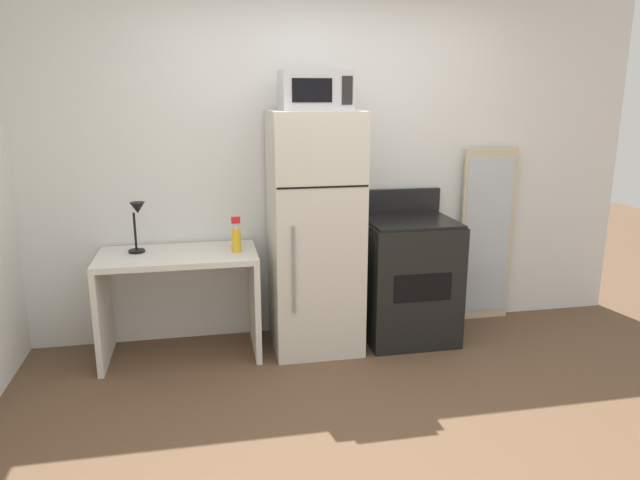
{
  "coord_description": "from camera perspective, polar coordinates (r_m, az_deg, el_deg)",
  "views": [
    {
      "loc": [
        -0.85,
        -2.67,
        1.83
      ],
      "look_at": [
        -0.11,
        1.1,
        0.86
      ],
      "focal_mm": 33.09,
      "sensor_mm": 36.0,
      "label": 1
    }
  ],
  "objects": [
    {
      "name": "leaning_mirror",
      "position": [
        4.93,
        15.79,
        0.39
      ],
      "size": [
        0.44,
        0.03,
        1.4
      ],
      "color": "#C6B793",
      "rests_on": "ground"
    },
    {
      "name": "oven_range",
      "position": [
        4.47,
        8.51,
        -3.71
      ],
      "size": [
        0.66,
        0.61,
        1.1
      ],
      "color": "black",
      "rests_on": "ground"
    },
    {
      "name": "ground_plane",
      "position": [
        3.34,
        5.77,
        -19.03
      ],
      "size": [
        12.0,
        12.0,
        0.0
      ],
      "primitive_type": "plane",
      "color": "brown"
    },
    {
      "name": "refrigerator",
      "position": [
        4.18,
        -0.52,
        0.69
      ],
      "size": [
        0.62,
        0.63,
        1.71
      ],
      "color": "beige",
      "rests_on": "ground"
    },
    {
      "name": "wall_back_white",
      "position": [
        4.48,
        -0.16,
        7.41
      ],
      "size": [
        5.0,
        0.1,
        2.6
      ],
      "primitive_type": "cube",
      "color": "silver",
      "rests_on": "ground"
    },
    {
      "name": "desk_lamp",
      "position": [
        4.19,
        -17.27,
        1.99
      ],
      "size": [
        0.14,
        0.12,
        0.35
      ],
      "color": "black",
      "rests_on": "desk"
    },
    {
      "name": "spray_bottle",
      "position": [
        4.09,
        -8.11,
        0.19
      ],
      "size": [
        0.06,
        0.06,
        0.25
      ],
      "color": "yellow",
      "rests_on": "desk"
    },
    {
      "name": "microwave",
      "position": [
        4.05,
        -0.5,
        14.28
      ],
      "size": [
        0.46,
        0.35,
        0.26
      ],
      "color": "#B7B7BC",
      "rests_on": "refrigerator"
    },
    {
      "name": "desk",
      "position": [
        4.23,
        -13.46,
        -4.3
      ],
      "size": [
        1.08,
        0.57,
        0.75
      ],
      "color": "silver",
      "rests_on": "ground"
    }
  ]
}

